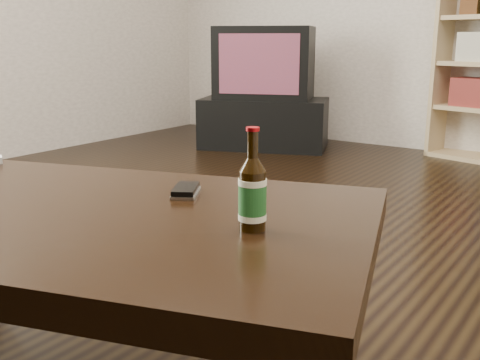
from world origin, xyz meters
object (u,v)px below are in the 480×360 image
Objects in this scene: coffee_table at (77,236)px; phone at (186,190)px; tv at (265,63)px; beer_bottle at (252,194)px; tv_stand at (264,123)px.

phone reaches higher than coffee_table.
tv is 3.39m from coffee_table.
phone is (-0.28, 0.13, -0.06)m from beer_bottle.
tv reaches higher than phone.
coffee_table is at bearing -148.39° from phone.
tv_stand is 1.15× the size of tv.
tv is 6.92× the size of phone.
beer_bottle is (1.85, -2.94, -0.11)m from tv.
coffee_table is at bearing -164.70° from beer_bottle.
coffee_table is 0.44m from beer_bottle.
beer_bottle is at bearing -54.40° from phone.
tv is 4.21× the size of beer_bottle.
tv_stand is at bearing 115.33° from coffee_table.
tv_stand is at bearing 88.79° from phone.
tv is at bearing 88.80° from phone.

